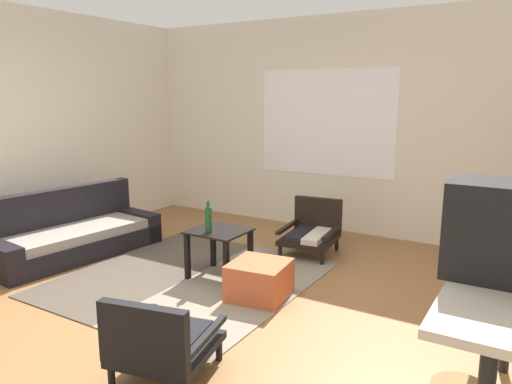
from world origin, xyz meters
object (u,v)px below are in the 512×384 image
Objects in this scene: couch at (72,235)px; armchair_striped_foreground at (161,342)px; crt_television at (511,232)px; console_shelf at (506,292)px; ottoman_orange at (259,280)px; glass_bottle at (208,219)px; armchair_by_window at (312,230)px; coffee_table at (219,241)px.

armchair_striped_foreground is at bearing -27.81° from couch.
console_shelf is at bearing 88.10° from crt_television.
couch is at bearing 152.19° from armchair_striped_foreground.
console_shelf is (1.92, -0.90, 0.65)m from ottoman_orange.
ottoman_orange is at bearing -9.24° from glass_bottle.
armchair_by_window is 3.11m from console_shelf.
crt_television is 2.80m from glass_bottle.
console_shelf reaches higher than glass_bottle.
crt_television reaches higher than ottoman_orange.
glass_bottle is (1.75, 0.16, 0.39)m from couch.
crt_television is at bearing -26.03° from coffee_table.
couch is at bearing 168.92° from console_shelf.
coffee_table is at bearing 159.26° from ottoman_orange.
crt_television is (-0.00, -0.10, 0.32)m from console_shelf.
armchair_by_window is 0.43× the size of console_shelf.
ottoman_orange is 2.22m from console_shelf.
couch reaches higher than armchair_by_window.
armchair_striped_foreground is (2.48, -1.31, 0.04)m from couch.
console_shelf is at bearing 14.72° from armchair_striped_foreground.
coffee_table is at bearing 153.97° from crt_television.
armchair_striped_foreground is 2.34× the size of glass_bottle.
console_shelf is (4.28, -0.84, 0.59)m from couch.
coffee_table is 1.76× the size of glass_bottle.
couch is at bearing -147.20° from armchair_by_window.
armchair_striped_foreground is at bearing -84.66° from armchair_by_window.
console_shelf is (2.50, -1.12, 0.45)m from coffee_table.
coffee_table is 1.24m from armchair_by_window.
ottoman_orange is at bearing 95.00° from armchair_striped_foreground.
crt_television is (4.28, -0.93, 0.92)m from couch.
glass_bottle reaches higher than coffee_table.
coffee_table is 0.33× the size of console_shelf.
console_shelf is 5.34× the size of glass_bottle.
couch is 2.36m from ottoman_orange.
armchair_by_window is 2.31× the size of glass_bottle.
armchair_by_window is at bearing 32.80° from couch.
armchair_striped_foreground is 1.68m from glass_bottle.
couch is 2.69× the size of armchair_striped_foreground.
couch is 2.81m from armchair_striped_foreground.
couch is 2.73× the size of armchair_by_window.
armchair_by_window is at bearing 69.51° from glass_bottle.
couch is at bearing -178.43° from ottoman_orange.
armchair_striped_foreground is (0.70, -1.59, -0.10)m from coffee_table.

